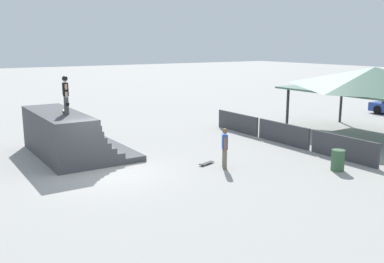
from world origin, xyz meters
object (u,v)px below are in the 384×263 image
at_px(bystander_walking, 225,146).
at_px(trash_bin, 338,160).
at_px(skater_on_deck, 66,92).
at_px(skateboard_on_deck, 65,111).
at_px(skateboard_on_ground, 206,163).

relative_size(bystander_walking, trash_bin, 1.94).
height_order(skater_on_deck, bystander_walking, skater_on_deck).
distance_m(skateboard_on_deck, bystander_walking, 7.31).
bearing_deg(bystander_walking, trash_bin, -94.84).
height_order(bystander_walking, trash_bin, bystander_walking).
bearing_deg(skateboard_on_deck, skateboard_on_ground, 57.62).
distance_m(skater_on_deck, bystander_walking, 7.17).
relative_size(skater_on_deck, skateboard_on_deck, 2.02).
height_order(bystander_walking, skateboard_on_ground, bystander_walking).
distance_m(skater_on_deck, skateboard_on_deck, 1.04).
bearing_deg(skater_on_deck, skateboard_on_ground, 58.01).
bearing_deg(skateboard_on_ground, bystander_walking, 96.09).
bearing_deg(skater_on_deck, bystander_walking, 55.04).
bearing_deg(skater_on_deck, trash_bin, 57.94).
height_order(skateboard_on_deck, bystander_walking, skateboard_on_deck).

